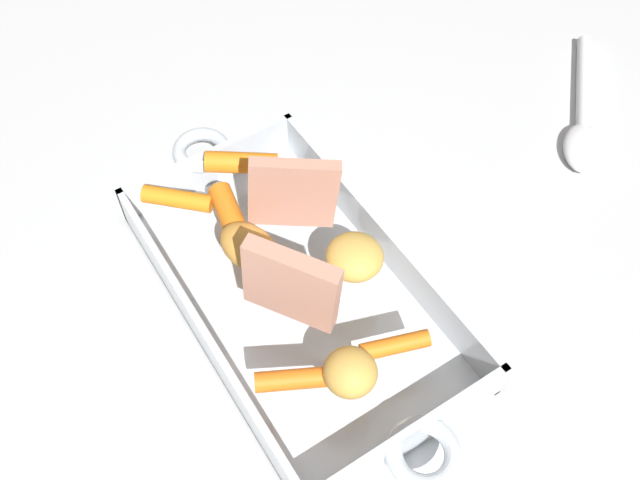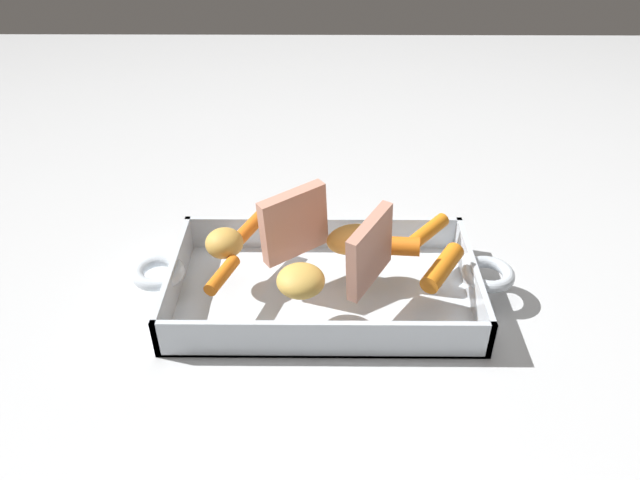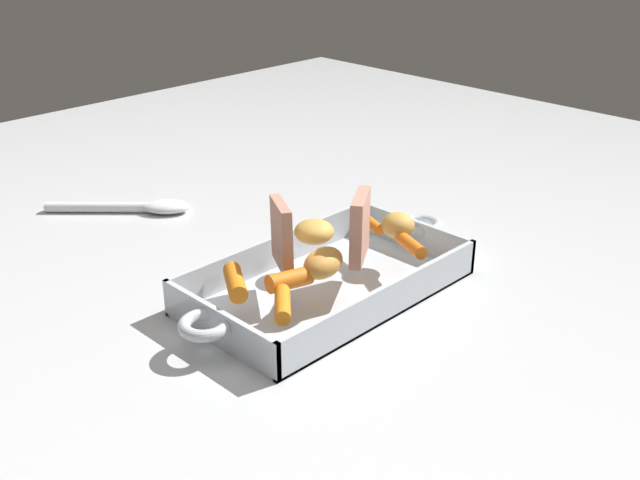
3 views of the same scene
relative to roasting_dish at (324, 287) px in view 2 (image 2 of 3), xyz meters
name	(u,v)px [view 2 (image 2 of 3)]	position (x,y,z in m)	size (l,w,h in m)	color
ground_plane	(324,296)	(0.00, 0.00, -0.01)	(2.06, 2.06, 0.00)	silver
roasting_dish	(324,287)	(0.00, 0.00, 0.00)	(0.44, 0.20, 0.05)	silver
roast_slice_thin	(295,224)	(-0.03, 0.02, 0.07)	(0.01, 0.08, 0.08)	tan
roast_slice_outer	(371,252)	(0.05, -0.03, 0.07)	(0.01, 0.08, 0.08)	tan
baby_carrot_long	(224,275)	(-0.11, -0.03, 0.04)	(0.01, 0.01, 0.06)	orange
baby_carrot_southeast	(444,268)	(0.13, -0.02, 0.04)	(0.02, 0.02, 0.07)	orange
baby_carrot_southwest	(429,232)	(0.13, 0.05, 0.04)	(0.02, 0.02, 0.07)	orange
baby_carrot_center_left	(397,246)	(0.08, 0.02, 0.04)	(0.02, 0.02, 0.05)	orange
baby_carrot_northeast	(249,230)	(-0.09, 0.06, 0.04)	(0.02, 0.02, 0.06)	orange
potato_golden_small	(302,281)	(-0.02, -0.05, 0.05)	(0.05, 0.05, 0.03)	gold
potato_near_roast	(354,239)	(0.03, 0.03, 0.05)	(0.06, 0.04, 0.03)	gold
potato_halved	(226,243)	(-0.11, 0.02, 0.05)	(0.04, 0.04, 0.03)	gold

